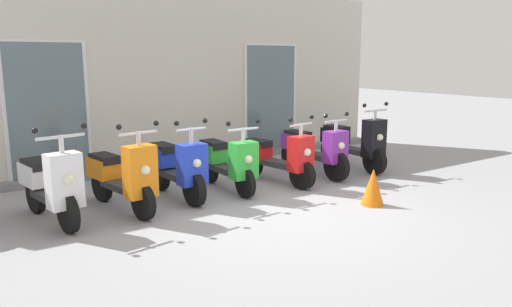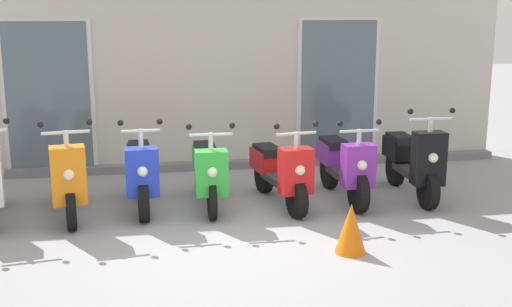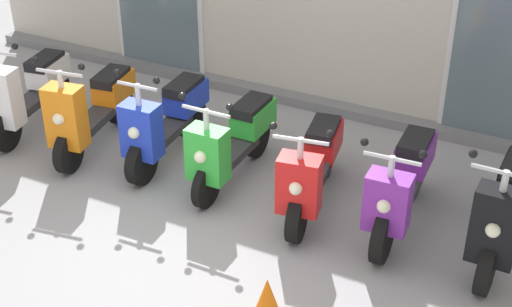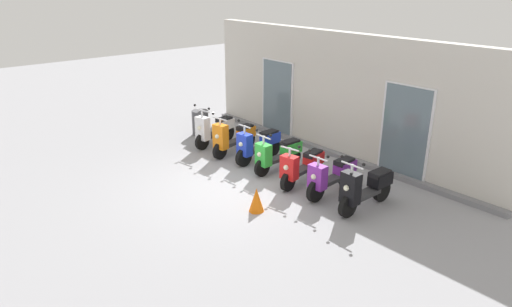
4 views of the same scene
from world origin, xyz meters
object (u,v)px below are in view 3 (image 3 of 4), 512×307
scooter_purple (402,184)px  scooter_red (312,167)px  scooter_green (232,140)px  scooter_black (505,210)px  scooter_white (27,91)px  traffic_cone (267,306)px  scooter_blue (166,121)px  scooter_orange (91,108)px

scooter_purple → scooter_red: bearing=-175.8°
scooter_green → scooter_red: size_ratio=0.96×
scooter_black → scooter_white: bearing=-179.5°
traffic_cone → scooter_blue: bearing=138.4°
scooter_blue → traffic_cone: (2.11, -1.87, -0.21)m
scooter_orange → scooter_purple: size_ratio=0.99×
scooter_red → scooter_purple: 0.86m
scooter_purple → scooter_black: (0.93, -0.04, 0.04)m
scooter_green → scooter_red: bearing=-4.4°
scooter_white → scooter_black: 5.27m
scooter_green → scooter_red: (0.90, -0.07, -0.04)m
traffic_cone → scooter_purple: bearing=75.2°
scooter_white → traffic_cone: bearing=-24.0°
scooter_red → scooter_black: bearing=0.7°
scooter_black → scooter_blue: bearing=178.4°
scooter_blue → traffic_cone: 2.82m
scooter_red → scooter_black: (1.78, 0.02, 0.06)m
scooter_white → scooter_blue: scooter_white is taller
scooter_red → scooter_orange: bearing=-179.5°
scooter_purple → scooter_black: size_ratio=1.00×
scooter_blue → scooter_black: 3.51m
scooter_blue → traffic_cone: bearing=-41.6°
scooter_white → scooter_black: scooter_white is taller
scooter_orange → traffic_cone: size_ratio=3.10×
traffic_cone → scooter_green: bearing=125.1°
scooter_purple → traffic_cone: size_ratio=3.12×
scooter_orange → scooter_red: bearing=0.5°
scooter_purple → traffic_cone: bearing=-104.8°
scooter_green → scooter_black: 2.69m
scooter_blue → scooter_purple: 2.58m
scooter_purple → traffic_cone: 1.88m
scooter_orange → scooter_green: size_ratio=1.05×
scooter_purple → scooter_white: bearing=-178.8°
scooter_white → scooter_red: scooter_white is taller
scooter_purple → scooter_green: bearing=179.8°
scooter_white → scooter_blue: 1.77m
traffic_cone → scooter_orange: bearing=149.8°
scooter_green → scooter_purple: scooter_green is taller
scooter_green → scooter_black: (2.69, -0.05, 0.02)m
scooter_red → scooter_blue: bearing=176.0°
scooter_white → scooter_green: scooter_white is taller
scooter_orange → scooter_purple: bearing=1.4°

